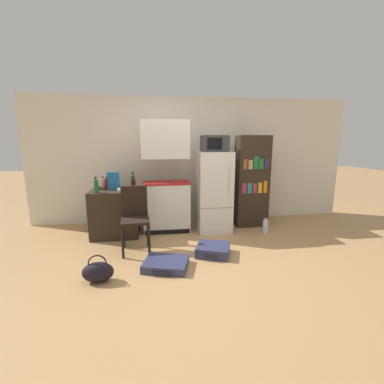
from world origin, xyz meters
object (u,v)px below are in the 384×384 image
handbag (98,272)px  bottle_wine_dark (133,186)px  water_bottle_front (265,226)px  refrigerator (213,191)px  bottle_olive_oil (133,181)px  suitcase_small_flat (166,264)px  kitchen_hutch (166,182)px  bottle_ketchup_red (107,184)px  bottle_clear_short (103,183)px  suitcase_large_flat (213,250)px  cereal_box (114,181)px  microwave (214,144)px  bookshelf (252,181)px  bowl (122,189)px  chair (135,213)px  side_table (116,212)px  bottle_green_tall (96,186)px

handbag → bottle_wine_dark: bearing=75.8°
handbag → water_bottle_front: size_ratio=1.20×
refrigerator → bottle_olive_oil: refrigerator is taller
suitcase_small_flat → refrigerator: bearing=71.2°
kitchen_hutch → bottle_ketchup_red: kitchen_hutch is taller
bottle_clear_short → suitcase_large_flat: bearing=-36.9°
suitcase_large_flat → suitcase_small_flat: size_ratio=0.89×
bottle_wine_dark → cereal_box: size_ratio=0.87×
suitcase_large_flat → kitchen_hutch: bearing=138.3°
microwave → bottle_clear_short: (-1.97, 0.22, -0.69)m
bookshelf → bowl: bookshelf is taller
bookshelf → refrigerator: bearing=-169.6°
bottle_olive_oil → bowl: bearing=-130.4°
bottle_wine_dark → chair: bottle_wine_dark is taller
suitcase_small_flat → water_bottle_front: (1.82, 1.07, 0.08)m
bottle_olive_oil → bottle_clear_short: bearing=162.8°
kitchen_hutch → suitcase_small_flat: (-0.08, -1.46, -0.85)m
bookshelf → suitcase_large_flat: bearing=-129.6°
bottle_olive_oil → water_bottle_front: 2.48m
bottle_olive_oil → chair: bottle_olive_oil is taller
suitcase_large_flat → suitcase_small_flat: (-0.69, -0.31, -0.02)m
cereal_box → handbag: (0.02, -1.60, -0.82)m
bookshelf → handbag: bearing=-144.8°
side_table → bottle_green_tall: bottle_green_tall is taller
microwave → bottle_green_tall: microwave is taller
bottle_olive_oil → bottle_ketchup_red: 0.47m
kitchen_hutch → bowl: bearing=-163.5°
bottle_clear_short → water_bottle_front: bearing=-10.7°
bottle_olive_oil → handbag: 1.87m
bottle_green_tall → cereal_box: cereal_box is taller
kitchen_hutch → suitcase_small_flat: bearing=-93.0°
bookshelf → microwave: bearing=-169.5°
water_bottle_front → bookshelf: bearing=104.0°
bookshelf → bowl: (-2.37, -0.29, -0.04)m
microwave → suitcase_large_flat: 1.86m
bottle_olive_oil → suitcase_small_flat: (0.50, -1.44, -0.87)m
cereal_box → water_bottle_front: size_ratio=1.00×
bottle_olive_oil → suitcase_large_flat: bottle_olive_oil is taller
bottle_green_tall → bottle_olive_oil: bearing=30.1°
bottle_ketchup_red → bottle_wine_dark: size_ratio=0.74×
suitcase_small_flat → chair: bearing=138.5°
bottle_ketchup_red → suitcase_small_flat: 1.98m
bookshelf → chair: size_ratio=1.78×
kitchen_hutch → bowl: kitchen_hutch is taller
chair → suitcase_small_flat: 0.93m
cereal_box → bookshelf: bearing=3.6°
bottle_olive_oil → chair: 0.88m
cereal_box → bottle_green_tall: bearing=-132.8°
kitchen_hutch → cereal_box: (-0.89, -0.09, 0.04)m
bottle_wine_dark → suitcase_small_flat: size_ratio=0.40×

